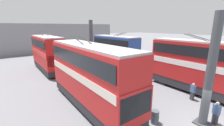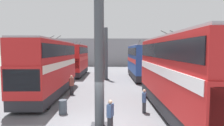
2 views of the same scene
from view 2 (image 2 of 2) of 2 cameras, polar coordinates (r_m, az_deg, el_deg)
name	(u,v)px [view 2 (image 2 of 2)]	position (r m, az deg, el deg)	size (l,w,h in m)	color
depot_back_wall	(108,52)	(45.06, -1.37, 3.48)	(0.50, 36.00, 7.09)	gray
support_column_near	(99,63)	(9.29, -4.20, 0.08)	(0.94, 0.94, 7.25)	#42474C
support_column_far	(106,55)	(24.34, -1.99, 2.69)	(0.94, 0.94, 7.25)	#42474C
bus_left_near	(177,70)	(11.90, 20.60, -2.15)	(11.32, 2.54, 5.70)	black
bus_left_far	(140,60)	(25.70, 9.02, 1.13)	(9.48, 2.54, 5.52)	black
bus_right_near	(50,64)	(16.77, -19.64, -0.42)	(10.28, 2.54, 5.68)	black
bus_right_far	(77,58)	(29.16, -11.44, 1.63)	(9.07, 2.54, 5.68)	black
person_by_right_row	(72,84)	(16.82, -13.06, -6.82)	(0.40, 0.48, 1.82)	#2D2D33
person_by_left_row	(144,101)	(12.04, 10.47, -11.95)	(0.48, 0.36, 1.58)	#2D2D33
person_aisle_foreground	(110,115)	(9.35, -0.57, -16.52)	(0.48, 0.38, 1.63)	#2D2D33
oil_drum	(63,107)	(12.22, -15.75, -13.61)	(0.56, 0.56, 0.92)	#424C56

